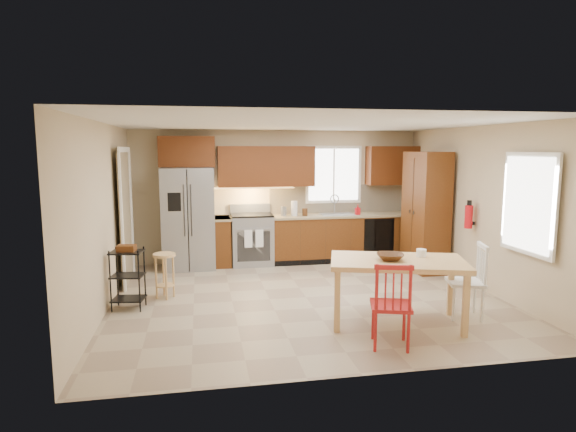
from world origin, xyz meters
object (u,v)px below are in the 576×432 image
(chair_red, at_px, (391,304))
(range_stove, at_px, (252,240))
(table_bowl, at_px, (390,260))
(soap_bottle, at_px, (358,210))
(fire_extinguisher, at_px, (469,217))
(chair_white, at_px, (465,281))
(utility_cart, at_px, (128,279))
(pantry, at_px, (426,212))
(dining_table, at_px, (397,292))
(bar_stool, at_px, (165,276))
(refrigerator, at_px, (188,218))
(table_jar, at_px, (421,255))

(chair_red, bearing_deg, range_stove, 121.37)
(chair_red, bearing_deg, table_bowl, 85.59)
(soap_bottle, height_order, fire_extinguisher, fire_extinguisher)
(soap_bottle, bearing_deg, chair_white, -83.95)
(chair_red, bearing_deg, soap_bottle, 93.02)
(soap_bottle, xyz_separation_m, table_bowl, (-0.70, -3.32, -0.19))
(chair_red, xyz_separation_m, utility_cart, (-3.00, 1.82, -0.06))
(pantry, xyz_separation_m, utility_cart, (-4.90, -1.26, -0.63))
(pantry, bearing_deg, table_bowl, -124.33)
(pantry, bearing_deg, fire_extinguisher, -79.22)
(dining_table, relative_size, chair_red, 1.70)
(chair_white, bearing_deg, bar_stool, 84.90)
(refrigerator, relative_size, chair_white, 1.91)
(range_stove, relative_size, bar_stool, 1.40)
(range_stove, xyz_separation_m, chair_white, (2.38, -3.36, 0.02))
(table_bowl, height_order, table_jar, table_jar)
(dining_table, xyz_separation_m, table_bowl, (-0.10, 0.00, 0.41))
(soap_bottle, xyz_separation_m, bar_stool, (-3.50, -1.75, -0.67))
(refrigerator, xyz_separation_m, dining_table, (2.58, -3.35, -0.51))
(range_stove, distance_m, bar_stool, 2.35)
(refrigerator, bearing_deg, bar_stool, -100.11)
(bar_stool, bearing_deg, table_jar, -27.49)
(soap_bottle, bearing_deg, table_jar, -94.40)
(dining_table, relative_size, table_bowl, 4.94)
(chair_white, xyz_separation_m, table_bowl, (-1.05, -0.05, 0.32))
(table_bowl, relative_size, bar_stool, 0.50)
(refrigerator, height_order, dining_table, refrigerator)
(soap_bottle, height_order, pantry, pantry)
(soap_bottle, height_order, chair_red, soap_bottle)
(soap_bottle, height_order, bar_stool, soap_bottle)
(pantry, relative_size, table_bowl, 6.39)
(refrigerator, distance_m, fire_extinguisher, 4.76)
(soap_bottle, xyz_separation_m, dining_table, (-0.60, -3.32, -0.60))
(chair_red, bearing_deg, chair_white, 44.81)
(fire_extinguisher, bearing_deg, refrigerator, 155.48)
(range_stove, relative_size, fire_extinguisher, 2.56)
(chair_white, distance_m, table_jar, 0.69)
(pantry, relative_size, chair_white, 2.20)
(chair_white, relative_size, table_bowl, 2.90)
(chair_red, xyz_separation_m, table_bowl, (0.25, 0.65, 0.32))
(range_stove, height_order, table_jar, range_stove)
(pantry, height_order, table_bowl, pantry)
(table_bowl, height_order, bar_stool, table_bowl)
(range_stove, height_order, table_bowl, range_stove)
(refrigerator, bearing_deg, utility_cart, -109.45)
(pantry, bearing_deg, soap_bottle, 136.55)
(fire_extinguisher, xyz_separation_m, table_jar, (-1.40, -1.27, -0.27))
(soap_bottle, height_order, chair_white, soap_bottle)
(dining_table, relative_size, bar_stool, 2.47)
(table_bowl, bearing_deg, refrigerator, 126.48)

